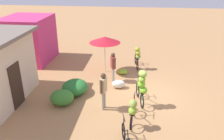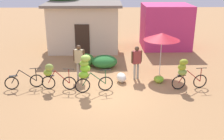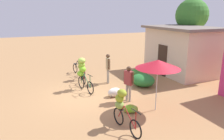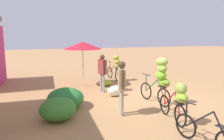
# 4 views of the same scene
# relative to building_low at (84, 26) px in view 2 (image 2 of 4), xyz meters

# --- Properties ---
(ground_plane) EXTENTS (60.00, 60.00, 0.00)m
(ground_plane) POSITION_rel_building_low_xyz_m (1.50, -7.15, -1.59)
(ground_plane) COLOR #A97A4D
(building_low) EXTENTS (4.94, 3.46, 3.13)m
(building_low) POSITION_rel_building_low_xyz_m (0.00, 0.00, 0.00)
(building_low) COLOR beige
(building_low) RESTS_ON ground
(shop_pink) EXTENTS (3.20, 2.80, 2.95)m
(shop_pink) POSITION_rel_building_low_xyz_m (5.59, 0.49, -0.11)
(shop_pink) COLOR #CB326F
(shop_pink) RESTS_ON ground
(hedge_bush_front_left) EXTENTS (0.99, 1.08, 0.69)m
(hedge_bush_front_left) POSITION_rel_building_low_xyz_m (0.32, -3.41, -1.24)
(hedge_bush_front_left) COLOR #37772A
(hedge_bush_front_left) RESTS_ON ground
(hedge_bush_front_right) EXTENTS (1.41, 1.26, 0.68)m
(hedge_bush_front_right) POSITION_rel_building_low_xyz_m (1.38, -3.72, -1.25)
(hedge_bush_front_right) COLOR #29712E
(hedge_bush_front_right) RESTS_ON ground
(market_umbrella) EXTENTS (1.82, 1.82, 2.18)m
(market_umbrella) POSITION_rel_building_low_xyz_m (4.26, -4.82, 0.41)
(market_umbrella) COLOR beige
(market_umbrella) RESTS_ON ground
(bicycle_leftmost) EXTENTS (1.67, 0.45, 0.94)m
(bicycle_leftmost) POSITION_rel_building_low_xyz_m (-2.25, -6.50, -1.24)
(bicycle_leftmost) COLOR black
(bicycle_leftmost) RESTS_ON ground
(bicycle_near_pile) EXTENTS (1.59, 0.34, 1.23)m
(bicycle_near_pile) POSITION_rel_building_low_xyz_m (-0.91, -6.66, -0.87)
(bicycle_near_pile) COLOR black
(bicycle_near_pile) RESTS_ON ground
(bicycle_center_loaded) EXTENTS (1.67, 0.54, 1.73)m
(bicycle_center_loaded) POSITION_rel_building_low_xyz_m (0.65, -6.99, -0.56)
(bicycle_center_loaded) COLOR black
(bicycle_center_loaded) RESTS_ON ground
(bicycle_by_shop) EXTENTS (1.67, 0.43, 1.42)m
(bicycle_by_shop) POSITION_rel_building_low_xyz_m (4.99, -6.73, -0.76)
(bicycle_by_shop) COLOR black
(bicycle_by_shop) RESTS_ON ground
(banana_pile_on_ground) EXTENTS (0.62, 0.73, 0.30)m
(banana_pile_on_ground) POSITION_rel_building_low_xyz_m (4.02, -5.89, -1.44)
(banana_pile_on_ground) COLOR #93B52B
(banana_pile_on_ground) RESTS_ON ground
(produce_sack) EXTENTS (0.54, 0.76, 0.44)m
(produce_sack) POSITION_rel_building_low_xyz_m (2.21, -5.82, -1.37)
(produce_sack) COLOR silver
(produce_sack) RESTS_ON ground
(person_vendor) EXTENTS (0.55, 0.33, 1.67)m
(person_vendor) POSITION_rel_building_low_xyz_m (2.96, -5.45, -0.56)
(person_vendor) COLOR gray
(person_vendor) RESTS_ON ground
(person_bystander) EXTENTS (0.57, 0.28, 1.72)m
(person_bystander) POSITION_rel_building_low_xyz_m (0.16, -5.36, -0.53)
(person_bystander) COLOR gray
(person_bystander) RESTS_ON ground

